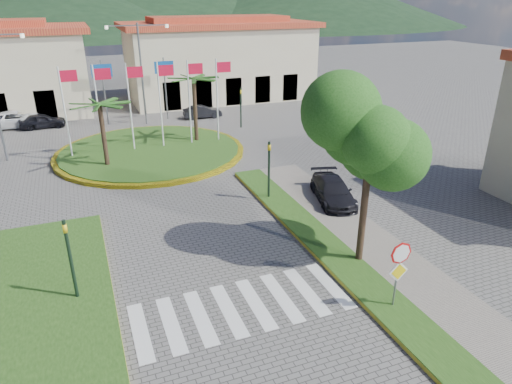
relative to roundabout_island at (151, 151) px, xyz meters
name	(u,v)px	position (x,y,z in m)	size (l,w,h in m)	color
sidewalk_right	(418,300)	(6.00, -20.00, -0.10)	(4.00, 28.00, 0.15)	gray
verge_right	(390,307)	(4.80, -20.00, -0.08)	(1.60, 28.00, 0.18)	#204513
median_left	(37,315)	(-6.50, -16.00, -0.08)	(5.00, 14.00, 0.18)	#204513
crosswalk	(239,307)	(0.00, -18.00, -0.17)	(8.00, 3.00, 0.01)	silver
roundabout_island	(151,151)	(0.00, 0.00, 0.00)	(12.70, 12.70, 6.00)	yellow
stop_sign	(399,265)	(4.90, -20.04, 1.62)	(0.80, 0.11, 2.65)	slate
deciduous_tree	(371,139)	(5.50, -17.00, 5.00)	(3.60, 3.60, 6.80)	black
traffic_light_left	(69,253)	(-5.20, -15.50, 1.77)	(0.15, 0.18, 3.20)	black
traffic_light_right	(269,165)	(4.50, -10.00, 1.77)	(0.15, 0.18, 3.20)	black
traffic_light_far	(241,104)	(8.00, 4.00, 1.77)	(0.18, 0.15, 3.20)	black
direction_sign_west	(103,82)	(-2.00, 8.97, 3.36)	(1.60, 0.14, 5.20)	slate
direction_sign_east	(165,78)	(3.00, 8.97, 3.36)	(1.60, 0.14, 5.20)	slate
street_lamp_centre	(141,69)	(1.00, 8.00, 4.32)	(4.80, 0.16, 8.00)	slate
building_right	(219,59)	(10.00, 16.00, 3.73)	(19.08, 9.54, 8.05)	beige
hill_near_back	(37,3)	(-10.00, 108.00, 7.83)	(110.00, 110.00, 16.00)	black
white_van	(16,119)	(-9.00, 10.79, 0.49)	(2.19, 4.76, 1.32)	white
car_dark_a	(42,121)	(-7.04, 9.77, 0.42)	(1.41, 3.49, 1.19)	black
car_dark_b	(202,112)	(5.91, 8.18, 0.37)	(1.16, 3.32, 1.09)	black
car_side_right	(333,191)	(7.50, -11.49, 0.44)	(1.72, 4.23, 1.23)	black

